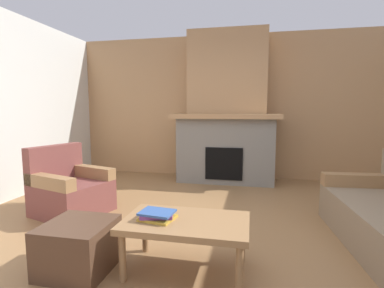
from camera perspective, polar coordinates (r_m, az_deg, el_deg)
name	(u,v)px	position (r m, az deg, el deg)	size (l,w,h in m)	color
ground	(201,244)	(2.99, 1.89, -19.09)	(9.00, 9.00, 0.00)	olive
wall_back_wood_panel	(228,107)	(5.67, 7.18, 7.22)	(6.00, 0.12, 2.70)	tan
fireplace	(226,117)	(5.30, 6.82, 5.24)	(1.90, 0.82, 2.70)	gray
armchair	(70,190)	(4.01, -23.00, -8.36)	(0.95, 0.95, 0.85)	brown
coffee_table	(186,226)	(2.40, -1.24, -15.95)	(1.00, 0.60, 0.43)	#997047
ottoman	(79,247)	(2.65, -21.50, -18.35)	(0.52, 0.52, 0.40)	#4C3323
book_stack_near_edge	(157,215)	(2.40, -6.89, -13.80)	(0.30, 0.26, 0.07)	gold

